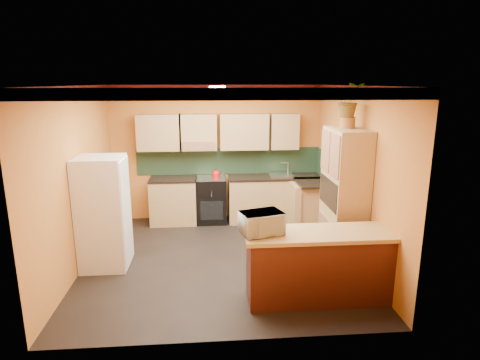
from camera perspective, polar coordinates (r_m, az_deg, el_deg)
The scene contains 15 objects.
room_shell at distance 6.25m, azimuth -2.89°, elevation 7.66°, with size 4.24×4.24×2.72m.
base_cabinets_back at distance 8.10m, azimuth 0.34°, elevation -2.82°, with size 3.65×0.60×0.88m, color tan.
countertop_back at distance 7.98m, azimuth 0.35°, elevation 0.35°, with size 3.65×0.62×0.04m, color black.
stove at distance 8.07m, azimuth -4.09°, elevation -2.81°, with size 0.58×0.58×0.91m, color black.
kettle at distance 7.88m, azimuth -3.43°, elevation 0.90°, with size 0.17×0.17×0.18m, color #B1110B, non-canonical shape.
sink at distance 8.08m, azimuth 5.83°, elevation 0.69°, with size 0.48×0.40×0.03m, color silver.
base_cabinets_right at distance 7.81m, azimuth 10.19°, elevation -3.66°, with size 0.60×0.80×0.88m, color tan.
countertop_right at distance 7.69m, azimuth 10.34°, elevation -0.39°, with size 0.62×0.80×0.04m, color black.
fridge at distance 6.34m, azimuth -18.90°, elevation -4.46°, with size 0.68×0.66×1.70m, color white.
pantry at distance 6.21m, azimuth 14.55°, elevation -2.58°, with size 0.48×0.90×2.10m, color tan.
fern_pot at distance 6.05m, azimuth 15.04°, elevation 7.88°, with size 0.22×0.22×0.16m, color #955624.
fern at distance 6.03m, azimuth 15.23°, elevation 10.90°, with size 0.43×0.37×0.48m, color tan.
breakfast_bar at distance 5.34m, azimuth 11.06°, elevation -12.16°, with size 1.80×0.55×0.88m, color #512013.
bar_top at distance 5.15m, azimuth 11.30°, elevation -7.50°, with size 1.90×0.65×0.05m, color tan.
microwave at distance 4.95m, azimuth 3.06°, elevation -6.12°, with size 0.50×0.34×0.28m, color white.
Camera 1 is at (-0.18, -5.93, 2.75)m, focal length 30.00 mm.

